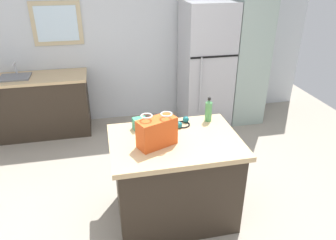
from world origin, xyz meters
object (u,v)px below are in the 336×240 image
at_px(refrigerator, 206,65).
at_px(shopping_bag, 157,132).
at_px(bottle, 209,110).
at_px(small_box, 140,123).
at_px(ear_defenders, 182,123).
at_px(kitchen_island, 175,178).
at_px(tall_cabinet, 246,53).

height_order(refrigerator, shopping_bag, refrigerator).
xyz_separation_m(shopping_bag, bottle, (0.59, 0.36, -0.02)).
xyz_separation_m(small_box, bottle, (0.69, 0.03, 0.06)).
bearing_deg(small_box, ear_defenders, -2.03).
xyz_separation_m(refrigerator, bottle, (-0.54, -1.71, 0.07)).
xyz_separation_m(kitchen_island, ear_defenders, (0.14, 0.26, 0.45)).
bearing_deg(small_box, tall_cabinet, 43.01).
bearing_deg(shopping_bag, kitchen_island, 18.15).
bearing_deg(bottle, tall_cabinet, 55.69).
relative_size(refrigerator, tall_cabinet, 0.86).
xyz_separation_m(tall_cabinet, small_box, (-1.86, -1.74, -0.13)).
bearing_deg(tall_cabinet, refrigerator, -179.97).
relative_size(kitchen_island, small_box, 9.36).
bearing_deg(refrigerator, bottle, -107.40).
height_order(shopping_bag, ear_defenders, shopping_bag).
relative_size(tall_cabinet, ear_defenders, 10.01).
height_order(kitchen_island, bottle, bottle).
height_order(tall_cabinet, shopping_bag, tall_cabinet).
bearing_deg(tall_cabinet, small_box, -136.99).
relative_size(kitchen_island, refrigerator, 0.64).
height_order(kitchen_island, shopping_bag, shopping_bag).
height_order(kitchen_island, small_box, small_box).
distance_m(refrigerator, bottle, 1.79).
xyz_separation_m(refrigerator, ear_defenders, (-0.81, -1.75, -0.02)).
bearing_deg(tall_cabinet, ear_defenders, -129.51).
height_order(tall_cabinet, ear_defenders, tall_cabinet).
relative_size(kitchen_island, tall_cabinet, 0.55).
xyz_separation_m(refrigerator, shopping_bag, (-1.12, -2.07, 0.09)).
distance_m(kitchen_island, ear_defenders, 0.54).
bearing_deg(ear_defenders, kitchen_island, -117.60).
bearing_deg(shopping_bag, small_box, 107.56).
bearing_deg(ear_defenders, bottle, 8.21).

